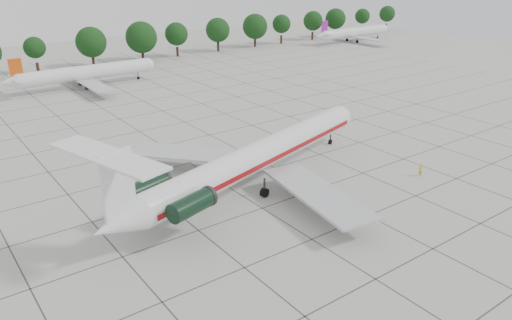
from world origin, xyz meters
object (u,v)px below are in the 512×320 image
Objects in this scene: main_airliner at (249,160)px; bg_airliner_e at (354,32)px; ground_crew at (420,170)px; bg_airliner_c at (86,73)px.

bg_airliner_e is at bearing 21.33° from main_airliner.
bg_airliner_c reaches higher than ground_crew.
bg_airliner_c is 89.89m from bg_airliner_e.
ground_crew is at bearing -42.65° from main_airliner.
main_airliner is at bearing -21.86° from ground_crew.
ground_crew is 106.61m from bg_airliner_e.
main_airliner is 21.70m from ground_crew.
ground_crew is (19.21, -9.69, -2.84)m from main_airliner.
bg_airliner_c is 1.00× the size of bg_airliner_e.
main_airliner is 1.53× the size of bg_airliner_c.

